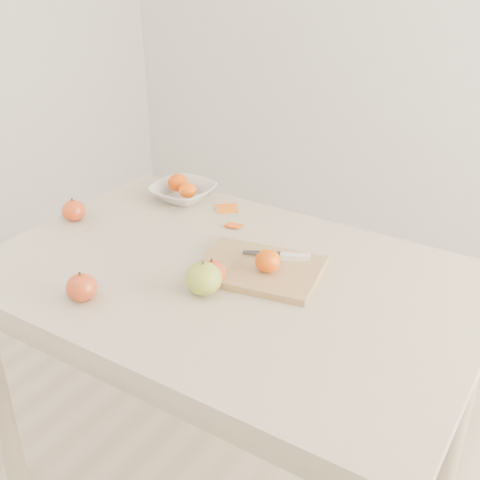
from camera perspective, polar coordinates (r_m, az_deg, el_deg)
The scene contains 13 objects.
table at distance 1.52m, azimuth -1.01°, elevation -6.39°, with size 1.20×0.80×0.75m.
cutting_board at distance 1.47m, azimuth 1.80°, elevation -2.75°, with size 0.29×0.22×0.02m, color #AA8155.
board_tangerine at distance 1.43m, azimuth 2.65°, elevation -1.99°, with size 0.06×0.06×0.05m, color #D54B07.
fruit_bowl at distance 1.87m, azimuth -5.44°, elevation 4.54°, with size 0.19×0.19×0.05m, color silver.
bowl_tangerine_near at distance 1.88m, azimuth -5.90°, elevation 5.44°, with size 0.06×0.06×0.06m, color #E35308.
bowl_tangerine_far at distance 1.83m, azimuth -5.00°, elevation 4.73°, with size 0.05×0.05×0.05m, color #D55907.
orange_peel_a at distance 1.79m, azimuth -1.23°, elevation 2.87°, with size 0.06×0.04×0.00m, color #D05B0E.
orange_peel_b at distance 1.69m, azimuth -0.61°, elevation 1.32°, with size 0.04×0.04×0.00m, color #E04D0F.
paring_knife at distance 1.50m, azimuth 4.73°, elevation -1.54°, with size 0.16×0.08×0.01m.
apple_green at distance 1.38m, azimuth -3.49°, elevation -3.67°, with size 0.09×0.09×0.08m, color olive.
apple_red_c at distance 1.40m, azimuth -14.79°, elevation -4.38°, with size 0.07×0.07×0.06m, color maroon.
apple_red_e at distance 1.41m, azimuth -2.69°, elevation -3.13°, with size 0.07×0.07×0.06m, color maroon.
apple_red_d at distance 1.78m, azimuth -15.51°, elevation 2.71°, with size 0.07×0.07×0.06m, color maroon.
Camera 1 is at (0.70, -1.05, 1.50)m, focal length 45.00 mm.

